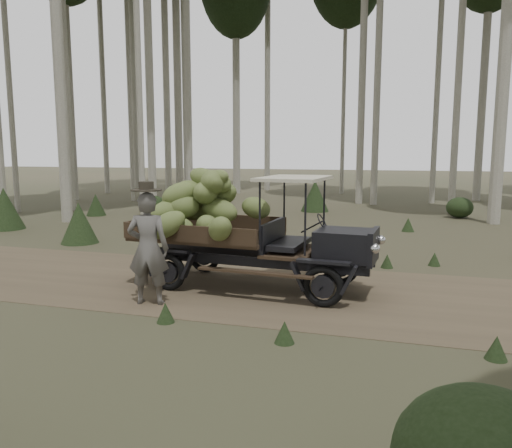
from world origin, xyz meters
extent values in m
plane|color=#473D2B|center=(0.00, 0.00, 0.00)|extent=(120.00, 120.00, 0.00)
cube|color=brown|center=(0.00, 0.00, 0.00)|extent=(70.00, 4.00, 0.01)
cube|color=black|center=(1.51, -0.06, 0.92)|extent=(0.97, 0.93, 0.50)
cube|color=black|center=(2.02, -0.10, 0.92)|extent=(0.15, 0.92, 0.57)
cube|color=black|center=(0.23, 0.02, 1.01)|extent=(0.16, 1.29, 0.50)
cube|color=#38281C|center=(-1.05, 0.11, 0.92)|extent=(2.68, 1.82, 0.07)
cube|color=#38281C|center=(-1.00, 0.94, 1.08)|extent=(2.57, 0.23, 0.29)
cube|color=#38281C|center=(-1.11, -0.71, 1.08)|extent=(2.57, 0.23, 0.29)
cube|color=#38281C|center=(-2.33, 0.20, 1.08)|extent=(0.17, 1.65, 0.29)
cube|color=beige|center=(0.62, 0.00, 2.04)|extent=(1.16, 1.63, 0.06)
cube|color=black|center=(-0.07, 0.39, 0.57)|extent=(4.22, 0.38, 0.17)
cube|color=black|center=(-0.11, -0.30, 0.57)|extent=(4.22, 0.38, 0.17)
torus|color=black|center=(1.38, 0.68, 0.35)|extent=(0.70, 0.17, 0.70)
torus|color=black|center=(1.28, -0.78, 0.35)|extent=(0.70, 0.17, 0.70)
torus|color=black|center=(-1.46, 0.87, 0.35)|extent=(0.70, 0.17, 0.70)
torus|color=black|center=(-1.56, -0.59, 0.35)|extent=(0.70, 0.17, 0.70)
sphere|color=beige|center=(2.12, 0.31, 0.96)|extent=(0.17, 0.17, 0.17)
sphere|color=beige|center=(2.06, -0.51, 0.96)|extent=(0.17, 0.17, 0.17)
ellipsoid|color=olive|center=(-0.78, 0.07, 1.10)|extent=(0.69, 0.70, 0.35)
ellipsoid|color=olive|center=(-1.46, -0.14, 1.49)|extent=(0.74, 0.63, 0.48)
ellipsoid|color=olive|center=(-0.86, 0.38, 1.69)|extent=(0.88, 0.73, 0.59)
ellipsoid|color=olive|center=(-0.88, 0.08, 1.98)|extent=(0.80, 0.67, 0.52)
ellipsoid|color=olive|center=(-0.65, -0.53, 1.13)|extent=(0.69, 0.80, 0.45)
ellipsoid|color=olive|center=(-0.18, 0.35, 1.45)|extent=(0.65, 0.42, 0.53)
ellipsoid|color=olive|center=(-1.52, 0.02, 1.70)|extent=(0.74, 0.46, 0.49)
ellipsoid|color=olive|center=(-1.16, 0.21, 2.01)|extent=(0.67, 0.40, 0.52)
ellipsoid|color=olive|center=(-0.86, -0.40, 1.18)|extent=(0.50, 0.75, 0.59)
ellipsoid|color=olive|center=(-0.81, 0.08, 1.42)|extent=(0.92, 0.64, 0.57)
ellipsoid|color=olive|center=(-1.03, -0.03, 1.75)|extent=(0.47, 0.77, 0.49)
ellipsoid|color=olive|center=(-0.84, -0.03, 1.91)|extent=(0.39, 0.68, 0.48)
ellipsoid|color=olive|center=(-1.39, -0.40, 1.11)|extent=(0.71, 0.58, 0.46)
ellipsoid|color=olive|center=(-1.68, -0.23, 1.42)|extent=(0.81, 0.92, 0.54)
ellipsoid|color=olive|center=(-1.53, -0.12, 1.71)|extent=(0.87, 0.78, 0.62)
ellipsoid|color=olive|center=(-0.90, 0.03, 1.94)|extent=(0.57, 0.82, 0.52)
ellipsoid|color=olive|center=(-2.07, 0.71, 1.20)|extent=(0.77, 0.45, 0.56)
ellipsoid|color=olive|center=(-1.40, 0.46, 1.41)|extent=(0.82, 0.96, 0.65)
ellipsoid|color=olive|center=(-1.33, 0.16, 1.71)|extent=(0.98, 0.89, 0.71)
ellipsoid|color=olive|center=(-0.90, 0.19, 1.94)|extent=(0.90, 0.80, 0.52)
ellipsoid|color=olive|center=(-1.48, -0.73, 1.23)|extent=(0.88, 0.80, 0.69)
ellipsoid|color=olive|center=(-0.47, -0.80, 1.21)|extent=(0.72, 0.84, 0.64)
imported|color=#595652|center=(-1.50, -1.40, 0.93)|extent=(0.76, 0.59, 1.86)
cylinder|color=#2D281F|center=(-1.50, -1.40, 1.89)|extent=(0.60, 0.60, 0.02)
cylinder|color=#2D281F|center=(-1.50, -1.40, 1.95)|extent=(0.30, 0.30, 0.15)
cylinder|color=#B2AD9E|center=(-7.25, 13.20, 9.03)|extent=(0.34, 0.34, 18.07)
cylinder|color=#B2AD9E|center=(-1.07, 21.45, 7.90)|extent=(0.23, 0.23, 15.80)
cylinder|color=#B2AD9E|center=(-13.90, 13.66, 8.07)|extent=(0.30, 0.30, 16.14)
cylinder|color=#B2AD9E|center=(-8.08, 11.12, 8.26)|extent=(0.35, 0.35, 16.53)
cylinder|color=#B2AD9E|center=(-8.65, 15.11, 9.68)|extent=(0.38, 0.38, 19.37)
cylinder|color=#B2AD9E|center=(-7.12, 19.83, 7.46)|extent=(0.42, 0.42, 14.92)
cylinder|color=#B2AD9E|center=(1.14, 15.54, 8.65)|extent=(0.32, 0.32, 17.31)
cylinder|color=#B2AD9E|center=(3.82, 17.04, 9.32)|extent=(0.27, 0.27, 18.65)
cylinder|color=#B2AD9E|center=(6.08, 19.06, 7.68)|extent=(0.39, 0.39, 15.37)
cylinder|color=#B2AD9E|center=(-10.00, 18.85, 9.37)|extent=(0.22, 0.22, 18.73)
cylinder|color=#B2AD9E|center=(-15.09, 21.96, 11.41)|extent=(0.40, 0.40, 22.83)
cylinder|color=#B2AD9E|center=(-6.03, 22.76, 10.43)|extent=(0.35, 0.35, 20.85)
cone|color=#233319|center=(-1.07, 12.10, 0.65)|extent=(1.17, 1.17, 1.30)
ellipsoid|color=#233319|center=(-4.79, 8.33, 0.43)|extent=(1.06, 1.06, 0.85)
cone|color=#233319|center=(2.66, 7.65, 0.22)|extent=(0.39, 0.39, 0.44)
ellipsoid|color=#233319|center=(4.54, 11.54, 0.40)|extent=(0.98, 0.98, 0.78)
cone|color=#233319|center=(-9.07, 8.29, 0.42)|extent=(0.76, 0.76, 0.85)
cone|color=#233319|center=(-6.02, 3.02, 0.56)|extent=(1.01, 1.01, 1.12)
cone|color=#233319|center=(-3.64, 4.79, 0.64)|extent=(1.15, 1.15, 1.28)
cone|color=#233319|center=(-9.87, 4.47, 0.67)|extent=(1.21, 1.21, 1.34)
cone|color=#233319|center=(-4.45, 8.13, 0.68)|extent=(1.23, 1.23, 1.36)
ellipsoid|color=#233319|center=(-7.37, 9.93, 0.34)|extent=(0.84, 0.84, 0.67)
cone|color=#233319|center=(0.89, 2.50, 0.15)|extent=(0.27, 0.27, 0.30)
cone|color=#233319|center=(-3.77, 2.58, 0.15)|extent=(0.27, 0.27, 0.30)
cone|color=#233319|center=(3.18, 2.87, 0.15)|extent=(0.27, 0.27, 0.30)
cone|color=#233319|center=(0.33, 2.30, 0.15)|extent=(0.27, 0.27, 0.30)
cone|color=#233319|center=(-0.84, -2.15, 0.15)|extent=(0.27, 0.27, 0.30)
cone|color=#233319|center=(-2.82, 2.37, 0.15)|extent=(0.27, 0.27, 0.30)
cone|color=#233319|center=(1.03, -2.44, 0.15)|extent=(0.27, 0.27, 0.30)
cone|color=#233319|center=(3.62, -2.22, 0.15)|extent=(0.27, 0.27, 0.30)
cone|color=#233319|center=(1.40, 2.19, 0.15)|extent=(0.27, 0.27, 0.30)
cone|color=#233319|center=(2.19, 2.37, 0.15)|extent=(0.27, 0.27, 0.30)
camera|label=1|loc=(2.45, -8.57, 2.51)|focal=35.00mm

